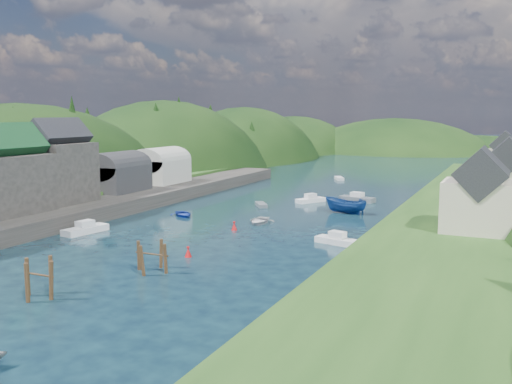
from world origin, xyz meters
The scene contains 14 objects.
ground centered at (0.00, 50.00, 0.00)m, with size 600.00×600.00×0.00m, color black.
hillside_left centered at (-45.00, 75.00, -8.03)m, with size 44.00×245.56×52.00m.
far_hills centered at (1.22, 174.01, -10.80)m, with size 103.00×68.00×44.00m.
hill_trees centered at (-1.38, 64.50, 11.08)m, with size 90.11×149.35×12.44m.
quay_left centered at (-24.00, 20.00, 1.00)m, with size 12.00×110.00×2.00m, color #2D2B28.
terrace_left_grass centered at (-31.00, 20.00, 1.25)m, with size 12.00×110.00×2.50m, color #234719.
boat_sheds centered at (-26.00, 39.00, 5.27)m, with size 7.00×21.00×7.50m.
terrace_right centered at (25.00, 40.00, 1.20)m, with size 16.00×120.00×2.40m, color #234719.
right_bank_cottages centered at (28.00, 48.33, 5.84)m, with size 9.00×59.24×8.41m.
piling_cluster_near centered at (-2.63, -6.08, 1.24)m, with size 2.86×2.71×3.63m.
piling_cluster_far centered at (1.03, 3.50, 1.08)m, with size 3.42×3.17×3.30m.
channel_buoy_near centered at (1.19, 9.35, 0.48)m, with size 0.70×0.70×1.10m.
channel_buoy_far centered at (-0.49, 22.74, 0.48)m, with size 0.70×0.70×1.10m.
moored_boats centered at (-2.58, 17.63, 0.75)m, with size 36.70×100.13×2.51m.
Camera 1 is at (29.99, -37.51, 14.13)m, focal length 40.00 mm.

